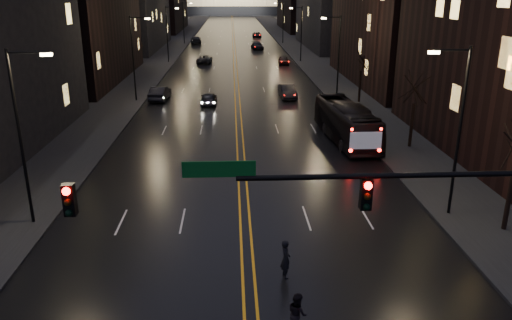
{
  "coord_description": "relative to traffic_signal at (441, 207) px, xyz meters",
  "views": [
    {
      "loc": [
        -0.58,
        -14.0,
        11.58
      ],
      "look_at": [
        0.61,
        10.29,
        3.24
      ],
      "focal_mm": 35.0,
      "sensor_mm": 36.0,
      "label": 1
    }
  ],
  "objects": [
    {
      "name": "road",
      "position": [
        -5.91,
        130.0,
        -5.09
      ],
      "size": [
        20.0,
        320.0,
        0.02
      ],
      "primitive_type": "cube",
      "color": "black",
      "rests_on": "ground"
    },
    {
      "name": "sidewalk_left",
      "position": [
        -19.91,
        130.0,
        -5.02
      ],
      "size": [
        8.0,
        320.0,
        0.16
      ],
      "primitive_type": "cube",
      "color": "black",
      "rests_on": "ground"
    },
    {
      "name": "sidewalk_right",
      "position": [
        8.09,
        130.0,
        -5.02
      ],
      "size": [
        8.0,
        320.0,
        0.16
      ],
      "primitive_type": "cube",
      "color": "black",
      "rests_on": "ground"
    },
    {
      "name": "center_line",
      "position": [
        -5.91,
        130.0,
        -5.08
      ],
      "size": [
        0.62,
        320.0,
        0.01
      ],
      "primitive_type": "cube",
      "color": "orange",
      "rests_on": "road"
    },
    {
      "name": "traffic_signal",
      "position": [
        0.0,
        0.0,
        0.0
      ],
      "size": [
        17.29,
        0.45,
        7.0
      ],
      "color": "black",
      "rests_on": "ground"
    },
    {
      "name": "streetlamp_right_near",
      "position": [
        4.91,
        10.0,
        -0.02
      ],
      "size": [
        2.13,
        0.25,
        9.0
      ],
      "color": "black",
      "rests_on": "ground"
    },
    {
      "name": "streetlamp_left_near",
      "position": [
        -16.72,
        10.0,
        -0.02
      ],
      "size": [
        2.13,
        0.25,
        9.0
      ],
      "color": "black",
      "rests_on": "ground"
    },
    {
      "name": "streetlamp_right_mid",
      "position": [
        4.91,
        40.0,
        -0.02
      ],
      "size": [
        2.13,
        0.25,
        9.0
      ],
      "color": "black",
      "rests_on": "ground"
    },
    {
      "name": "streetlamp_left_mid",
      "position": [
        -16.72,
        40.0,
        -0.02
      ],
      "size": [
        2.13,
        0.25,
        9.0
      ],
      "color": "black",
      "rests_on": "ground"
    },
    {
      "name": "streetlamp_right_far",
      "position": [
        4.91,
        70.0,
        -0.02
      ],
      "size": [
        2.13,
        0.25,
        9.0
      ],
      "color": "black",
      "rests_on": "ground"
    },
    {
      "name": "streetlamp_left_far",
      "position": [
        -16.72,
        70.0,
        -0.02
      ],
      "size": [
        2.13,
        0.25,
        9.0
      ],
      "color": "black",
      "rests_on": "ground"
    },
    {
      "name": "streetlamp_right_dist",
      "position": [
        4.91,
        100.0,
        -0.02
      ],
      "size": [
        2.13,
        0.25,
        9.0
      ],
      "color": "black",
      "rests_on": "ground"
    },
    {
      "name": "streetlamp_left_dist",
      "position": [
        -16.72,
        100.0,
        -0.02
      ],
      "size": [
        2.13,
        0.25,
        9.0
      ],
      "color": "black",
      "rests_on": "ground"
    },
    {
      "name": "tree_right_mid",
      "position": [
        7.09,
        22.0,
        -0.58
      ],
      "size": [
        2.4,
        2.4,
        6.65
      ],
      "color": "black",
      "rests_on": "ground"
    },
    {
      "name": "tree_right_far",
      "position": [
        7.09,
        38.0,
        -0.58
      ],
      "size": [
        2.4,
        2.4,
        6.65
      ],
      "color": "black",
      "rests_on": "ground"
    },
    {
      "name": "bus",
      "position": [
        2.59,
        24.22,
        -3.59
      ],
      "size": [
        3.38,
        11.03,
        3.03
      ],
      "primitive_type": "imported",
      "rotation": [
        0.0,
        0.0,
        0.08
      ],
      "color": "black",
      "rests_on": "ground"
    },
    {
      "name": "oncoming_car_a",
      "position": [
        -8.94,
        37.95,
        -4.41
      ],
      "size": [
        1.68,
        4.08,
        1.38
      ],
      "primitive_type": "imported",
      "rotation": [
        0.0,
        0.0,
        3.13
      ],
      "color": "black",
      "rests_on": "ground"
    },
    {
      "name": "oncoming_car_b",
      "position": [
        -14.41,
        40.53,
        -4.33
      ],
      "size": [
        2.0,
        4.82,
        1.55
      ],
      "primitive_type": "imported",
      "rotation": [
        0.0,
        0.0,
        3.06
      ],
      "color": "black",
      "rests_on": "ground"
    },
    {
      "name": "oncoming_car_c",
      "position": [
        -10.95,
        69.7,
        -4.43
      ],
      "size": [
        2.53,
        4.96,
        1.34
      ],
      "primitive_type": "imported",
      "rotation": [
        0.0,
        0.0,
        3.08
      ],
      "color": "black",
      "rests_on": "ground"
    },
    {
      "name": "oncoming_car_d",
      "position": [
        -14.41,
        100.98,
        -4.29
      ],
      "size": [
        2.86,
        5.83,
        1.63
      ],
      "primitive_type": "imported",
      "rotation": [
        0.0,
        0.0,
        3.25
      ],
      "color": "black",
      "rests_on": "ground"
    },
    {
      "name": "receding_car_a",
      "position": [
        -0.29,
        41.01,
        -4.36
      ],
      "size": [
        1.83,
        4.61,
        1.49
      ],
      "primitive_type": "imported",
      "rotation": [
        0.0,
        0.0,
        0.06
      ],
      "color": "black",
      "rests_on": "ground"
    },
    {
      "name": "receding_car_b",
      "position": [
        1.99,
        67.37,
        -4.41
      ],
      "size": [
        1.82,
        4.12,
        1.38
      ],
      "primitive_type": "imported",
      "rotation": [
        0.0,
        0.0,
        -0.05
      ],
      "color": "black",
      "rests_on": "ground"
    },
    {
      "name": "receding_car_c",
      "position": [
        -1.25,
        88.57,
        -4.35
      ],
      "size": [
        2.62,
        5.37,
        1.5
      ],
      "primitive_type": "imported",
      "rotation": [
        0.0,
        0.0,
        0.1
      ],
      "color": "black",
      "rests_on": "ground"
    },
    {
      "name": "receding_car_d",
      "position": [
        0.04,
        115.81,
        -4.44
      ],
      "size": [
        2.24,
        4.78,
        1.32
      ],
      "primitive_type": "imported",
      "rotation": [
        0.0,
        0.0,
        -0.01
      ],
      "color": "black",
      "rests_on": "ground"
    },
    {
      "name": "pedestrian_a",
      "position": [
        -4.35,
        4.34,
        -4.23
      ],
      "size": [
        0.53,
        0.71,
        1.74
      ],
      "primitive_type": "imported",
      "rotation": [
        0.0,
        0.0,
        1.77
      ],
      "color": "black",
      "rests_on": "ground"
    },
    {
      "name": "pedestrian_b",
      "position": [
        -4.32,
        0.72,
        -4.3
      ],
      "size": [
        0.67,
        0.88,
        1.61
      ],
      "primitive_type": "imported",
      "rotation": [
        0.0,
        0.0,
        1.93
      ],
      "color": "black",
      "rests_on": "ground"
    }
  ]
}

